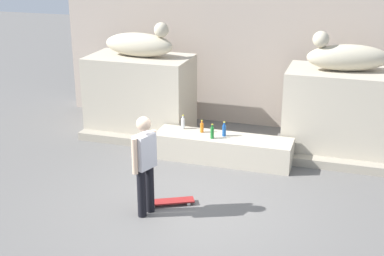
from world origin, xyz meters
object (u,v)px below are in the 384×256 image
statue_reclining_left (140,44)px  bottle_green (212,132)px  skateboard (170,201)px  bottle_orange (202,127)px  bottle_blue (224,130)px  statue_reclining_right (346,57)px  bottle_clear (183,123)px  skater (145,162)px

statue_reclining_left → bottle_green: (1.99, -1.23, -1.41)m
statue_reclining_left → skateboard: 4.14m
bottle_orange → bottle_blue: bearing=-8.9°
statue_reclining_right → bottle_blue: size_ratio=5.62×
statue_reclining_left → skateboard: statue_reclining_left is taller
statue_reclining_left → bottle_orange: bearing=-25.8°
bottle_green → bottle_clear: bearing=153.9°
statue_reclining_right → skateboard: statue_reclining_right is taller
bottle_orange → bottle_green: (0.29, -0.27, 0.02)m
skater → bottle_green: skater is taller
statue_reclining_right → bottle_clear: 3.50m
bottle_orange → bottle_green: bearing=-42.8°
bottle_orange → bottle_clear: bottle_clear is taller
skater → bottle_blue: bearing=-175.2°
statue_reclining_left → statue_reclining_right: size_ratio=0.97×
statue_reclining_right → skater: (-2.83, -3.55, -1.13)m
skateboard → bottle_orange: size_ratio=3.07×
statue_reclining_right → skateboard: (-2.55, -3.15, -1.99)m
skateboard → bottle_green: 2.02m
bottle_orange → bottle_green: size_ratio=0.88×
bottle_clear → bottle_blue: (0.92, -0.16, 0.00)m
statue_reclining_right → skater: 4.67m
statue_reclining_left → bottle_clear: (1.27, -0.87, -1.41)m
bottle_blue → bottle_orange: bearing=171.1°
skateboard → bottle_green: bottle_green is taller
statue_reclining_left → statue_reclining_right: 4.35m
statue_reclining_left → bottle_clear: 2.09m
statue_reclining_left → skater: size_ratio=0.98×
statue_reclining_left → statue_reclining_right: bearing=3.6°
skater → bottle_orange: bearing=-164.4°
skater → bottle_blue: skater is taller
statue_reclining_left → skateboard: bearing=-56.6°
statue_reclining_right → bottle_green: statue_reclining_right is taller
skateboard → bottle_clear: size_ratio=2.71×
bottle_clear → statue_reclining_right: bearing=15.7°
skateboard → skater: bearing=28.4°
skater → bottle_clear: (-0.26, 2.68, -0.28)m
bottle_green → skater: bearing=-101.3°
skater → skateboard: skater is taller
statue_reclining_left → bottle_blue: (2.18, -1.04, -1.41)m
bottle_clear → bottle_green: bottle_green is taller
bottle_green → statue_reclining_right: bearing=27.4°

